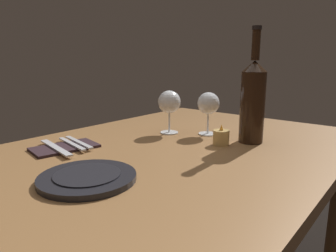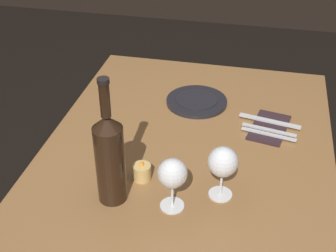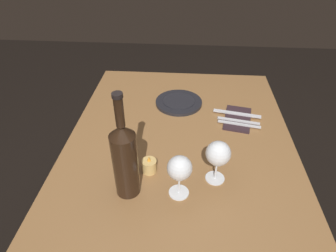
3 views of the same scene
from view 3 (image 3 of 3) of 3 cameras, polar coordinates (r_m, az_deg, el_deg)
name	(u,v)px [view 3 (image 3 of 3)]	position (r m, az deg, el deg)	size (l,w,h in m)	color
dining_table	(179,166)	(1.19, 2.15, -7.84)	(1.30, 0.90, 0.74)	olive
wine_glass_left	(218,154)	(0.95, 9.78, -5.48)	(0.08, 0.08, 0.16)	white
wine_glass_right	(180,169)	(0.90, 2.28, -8.41)	(0.08, 0.08, 0.15)	white
wine_bottle	(125,159)	(0.89, -8.44, -6.39)	(0.08, 0.08, 0.37)	black
votive_candle	(149,166)	(1.03, -3.68, -7.83)	(0.05, 0.05, 0.07)	#DBB266
dinner_plate	(179,102)	(1.39, 2.13, 4.68)	(0.22, 0.22, 0.02)	black
folded_napkin	(238,119)	(1.32, 13.46, 1.42)	(0.21, 0.14, 0.01)	#2D1E23
fork_inner	(238,121)	(1.29, 13.62, 1.01)	(0.05, 0.18, 0.00)	silver
fork_outer	(239,124)	(1.27, 13.76, 0.36)	(0.05, 0.18, 0.00)	silver
table_knife	(237,114)	(1.34, 13.35, 2.38)	(0.06, 0.21, 0.00)	silver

